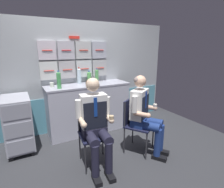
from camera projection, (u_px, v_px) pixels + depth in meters
name	position (u px, v px, depth m)	size (l,w,h in m)	color
ground	(108.00, 161.00, 2.70)	(4.80, 4.80, 0.04)	#2F3134
galley_bulkhead	(77.00, 77.00, 3.59)	(4.20, 0.14, 2.15)	#A5ACB0
galley_counter	(89.00, 108.00, 3.56)	(1.61, 0.53, 0.96)	#B4B5C5
service_trolley	(18.00, 122.00, 2.85)	(0.40, 0.65, 0.90)	black
folding_chair_left	(92.00, 127.00, 2.57)	(0.44, 0.45, 0.86)	#2D2D33
crew_member_left	(95.00, 121.00, 2.38)	(0.49, 0.63, 1.26)	black
folding_chair_right	(134.00, 119.00, 2.85)	(0.55, 0.55, 0.86)	#2D2D33
crew_member_right	(144.00, 112.00, 2.73)	(0.59, 0.65, 1.24)	black
water_bottle_clear	(89.00, 77.00, 3.61)	(0.08, 0.08, 0.23)	#53A250
sparkling_bottle_green	(97.00, 76.00, 3.54)	(0.07, 0.07, 0.29)	#539E54
water_bottle_tall	(79.00, 76.00, 3.48)	(0.08, 0.08, 0.32)	silver
water_bottle_short	(59.00, 80.00, 3.04)	(0.07, 0.07, 0.31)	#48A457
paper_cup_blue	(52.00, 85.00, 3.17)	(0.07, 0.07, 0.08)	silver
paper_cup_tan	(94.00, 80.00, 3.67)	(0.07, 0.07, 0.07)	tan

